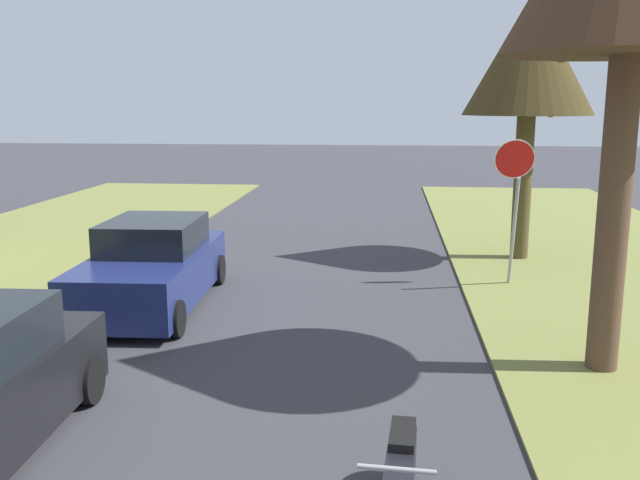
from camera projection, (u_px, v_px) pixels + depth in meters
stop_sign_far at (514, 180)px, 13.77m from camera, size 0.81×0.70×2.92m
street_tree_right_mid_b at (530, 58)px, 15.61m from camera, size 2.94×2.94×6.03m
parked_sedan_navy at (152, 267)px, 12.65m from camera, size 2.08×4.46×1.57m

